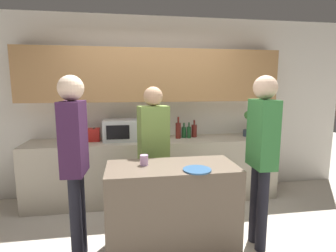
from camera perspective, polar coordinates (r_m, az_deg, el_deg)
The scene contains 15 objects.
back_wall at distance 4.01m, azimuth -3.42°, elevation 6.74°, with size 6.40×0.40×2.70m.
back_counter at distance 3.94m, azimuth -2.88°, elevation -9.41°, with size 3.60×0.62×0.90m.
kitchen_island at distance 2.74m, azimuth 0.86°, elevation -17.74°, with size 1.27×0.58×0.91m.
microwave at distance 3.83m, azimuth -10.02°, elevation -0.84°, with size 0.52×0.39×0.30m.
toaster at distance 3.87m, azimuth -16.51°, elevation -1.85°, with size 0.26×0.16×0.18m.
potted_plant at distance 4.25m, azimuth 17.02°, elevation 0.52°, with size 0.14×0.14×0.39m.
bottle_0 at distance 3.91m, azimuth 2.24°, elevation -0.91°, with size 0.08×0.08×0.32m.
bottle_1 at distance 3.97m, azimuth 3.49°, elevation -1.31°, with size 0.07×0.07×0.23m.
bottle_2 at distance 3.95m, azimuth 4.57°, elevation -1.31°, with size 0.06×0.06×0.23m.
bottle_3 at distance 4.03m, azimuth 5.71°, elevation -0.98°, with size 0.08×0.08×0.26m.
plate_on_island at distance 2.44m, azimuth 6.36°, elevation -9.45°, with size 0.26×0.26×0.01m.
cup_0 at distance 2.58m, azimuth -5.23°, elevation -7.40°, with size 0.08×0.08×0.10m.
person_left at distance 2.80m, azimuth 19.77°, elevation -4.29°, with size 0.23×0.35×1.78m.
person_center at distance 3.06m, azimuth -3.16°, elevation -4.18°, with size 0.37×0.26×1.67m.
person_right at distance 2.60m, azimuth -19.70°, elevation -5.35°, with size 0.23×0.35×1.78m.
Camera 1 is at (-0.39, -2.33, 1.69)m, focal length 28.00 mm.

